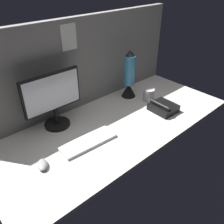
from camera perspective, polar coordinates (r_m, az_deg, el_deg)
ground_plane at (r=171.69cm, az=0.56°, el=-2.88°), size 180.00×80.00×3.00cm
cubicle_wall_back at (r=181.43cm, az=-7.57°, el=11.48°), size 180.00×5.50×67.59cm
monitor at (r=161.73cm, az=-14.09°, el=3.27°), size 41.42×18.00×38.88cm
keyboard at (r=152.17cm, az=-5.78°, el=-7.19°), size 37.68×15.08×2.00cm
mouse at (r=140.83cm, az=-16.50°, el=-12.16°), size 8.96×11.04×3.40cm
mug_steel at (r=198.56cm, az=8.91°, el=4.14°), size 8.98×8.98×10.12cm
lava_lamp at (r=198.47cm, az=4.17°, el=8.24°), size 12.29×12.29×40.23cm
desk_phone at (r=186.44cm, az=12.25°, el=1.12°), size 17.68×19.61×8.80cm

